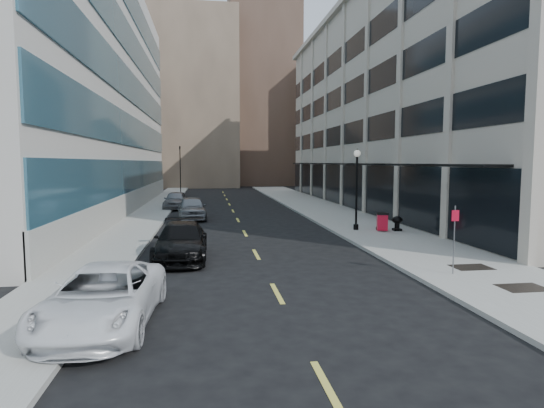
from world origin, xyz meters
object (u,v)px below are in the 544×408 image
object	(u,v)px
car_silver_sedan	(192,208)
urn_planter	(397,222)
lamppost	(357,182)
traffic_signal	(180,149)
car_white_van	(103,297)
trash_bin	(382,221)
car_grey_sedan	(176,200)
sign_post	(455,230)
car_black_pickup	(181,241)

from	to	relation	value
car_silver_sedan	urn_planter	distance (m)	14.36
lamppost	traffic_signal	bearing A→B (deg)	109.03
traffic_signal	lamppost	size ratio (longest dim) A/B	1.49
car_white_van	trash_bin	xyz separation A→B (m)	(12.40, 13.02, -0.02)
car_grey_sedan	sign_post	size ratio (longest dim) A/B	1.90
car_grey_sedan	trash_bin	world-z (taller)	car_grey_sedan
sign_post	lamppost	bearing A→B (deg)	85.42
sign_post	urn_planter	world-z (taller)	sign_post
trash_bin	urn_planter	distance (m)	0.88
trash_bin	car_silver_sedan	bearing A→B (deg)	158.76
lamppost	urn_planter	xyz separation A→B (m)	(2.20, -0.70, -2.25)
car_black_pickup	lamppost	world-z (taller)	lamppost
traffic_signal	urn_planter	distance (m)	38.25
car_white_van	car_black_pickup	distance (m)	7.81
traffic_signal	car_black_pickup	bearing A→B (deg)	-86.75
car_black_pickup	urn_planter	world-z (taller)	car_black_pickup
traffic_signal	car_silver_sedan	xyz separation A→B (m)	(2.30, -27.00, -4.90)
car_black_pickup	lamppost	size ratio (longest dim) A/B	1.11
sign_post	urn_planter	distance (m)	10.12
lamppost	urn_planter	bearing A→B (deg)	-17.56
trash_bin	urn_planter	world-z (taller)	trash_bin
traffic_signal	car_black_pickup	distance (m)	40.85
car_grey_sedan	lamppost	world-z (taller)	lamppost
car_grey_sedan	urn_planter	distance (m)	20.44
car_black_pickup	car_white_van	bearing A→B (deg)	-100.28
car_silver_sedan	trash_bin	distance (m)	13.62
trash_bin	sign_post	xyz separation A→B (m)	(-1.33, -9.87, 0.98)
car_white_van	urn_planter	bearing A→B (deg)	47.44
car_white_van	car_grey_sedan	xyz separation A→B (m)	(-0.13, 28.41, 0.04)
car_silver_sedan	traffic_signal	bearing A→B (deg)	90.47
trash_bin	lamppost	bearing A→B (deg)	169.59
traffic_signal	urn_planter	xyz separation A→B (m)	(14.10, -35.19, -5.06)
lamppost	sign_post	world-z (taller)	lamppost
lamppost	sign_post	distance (m)	10.58
traffic_signal	sign_post	xyz separation A→B (m)	(11.90, -45.01, -4.02)
lamppost	urn_planter	distance (m)	3.22
car_white_van	lamppost	distance (m)	17.72
traffic_signal	car_silver_sedan	bearing A→B (deg)	-85.13
car_black_pickup	car_grey_sedan	bearing A→B (deg)	94.98
car_white_van	sign_post	distance (m)	11.55
car_silver_sedan	trash_bin	bearing A→B (deg)	-41.07
car_silver_sedan	sign_post	xyz separation A→B (m)	(9.60, -18.01, 0.88)
car_silver_sedan	car_grey_sedan	distance (m)	7.42
car_white_van	sign_post	bearing A→B (deg)	18.98
sign_post	urn_planter	size ratio (longest dim) A/B	2.88
trash_bin	lamppost	world-z (taller)	lamppost
trash_bin	urn_planter	bearing A→B (deg)	11.93
lamppost	trash_bin	bearing A→B (deg)	-25.84
traffic_signal	car_silver_sedan	size ratio (longest dim) A/B	1.46
car_white_van	sign_post	xyz separation A→B (m)	(11.07, 3.15, 0.97)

